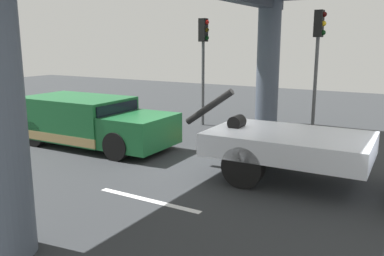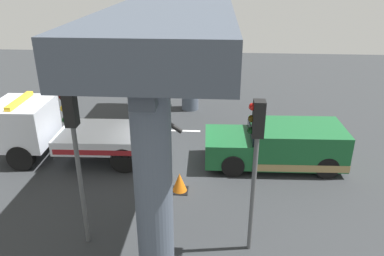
# 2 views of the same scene
# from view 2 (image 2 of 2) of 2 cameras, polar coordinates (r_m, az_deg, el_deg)

# --- Properties ---
(ground_plane) EXTENTS (60.00, 40.00, 0.10)m
(ground_plane) POSITION_cam_2_polar(r_m,az_deg,el_deg) (15.14, -4.19, -4.99)
(ground_plane) COLOR #2D3033
(lane_stripe_west) EXTENTS (2.60, 0.16, 0.01)m
(lane_stripe_west) POSITION_cam_2_polar(r_m,az_deg,el_deg) (18.03, 16.37, -0.87)
(lane_stripe_west) COLOR silver
(lane_stripe_west) RESTS_ON ground
(lane_stripe_mid) EXTENTS (2.60, 0.16, 0.01)m
(lane_stripe_mid) POSITION_cam_2_polar(r_m,az_deg,el_deg) (17.69, -2.94, -0.37)
(lane_stripe_mid) COLOR silver
(lane_stripe_mid) RESTS_ON ground
(lane_stripe_east) EXTENTS (2.60, 0.16, 0.01)m
(lane_stripe_east) POSITION_cam_2_polar(r_m,az_deg,el_deg) (19.31, -20.92, 0.14)
(lane_stripe_east) COLOR silver
(lane_stripe_east) RESTS_ON ground
(tow_truck_white) EXTENTS (7.28, 2.55, 2.46)m
(tow_truck_white) POSITION_cam_2_polar(r_m,az_deg,el_deg) (15.65, -19.33, -0.25)
(tow_truck_white) COLOR silver
(tow_truck_white) RESTS_ON ground
(towed_van_green) EXTENTS (5.25, 2.34, 1.58)m
(towed_van_green) POSITION_cam_2_polar(r_m,az_deg,el_deg) (14.84, 13.22, -2.62)
(towed_van_green) COLOR #195B2D
(towed_van_green) RESTS_ON ground
(overpass_structure) EXTENTS (3.60, 13.68, 6.02)m
(overpass_structure) POSITION_cam_2_polar(r_m,az_deg,el_deg) (13.39, -2.18, 14.61)
(overpass_structure) COLOR #4C5666
(overpass_structure) RESTS_ON ground
(traffic_light_near) EXTENTS (0.39, 0.32, 4.28)m
(traffic_light_near) POSITION_cam_2_polar(r_m,az_deg,el_deg) (9.27, 9.60, -2.69)
(traffic_light_near) COLOR #515456
(traffic_light_near) RESTS_ON ground
(traffic_light_far) EXTENTS (0.39, 0.32, 4.43)m
(traffic_light_far) POSITION_cam_2_polar(r_m,az_deg,el_deg) (9.82, -17.46, -1.30)
(traffic_light_far) COLOR #515456
(traffic_light_far) RESTS_ON ground
(traffic_cone_orange) EXTENTS (0.57, 0.57, 0.68)m
(traffic_cone_orange) POSITION_cam_2_polar(r_m,az_deg,el_deg) (12.99, -1.89, -8.26)
(traffic_cone_orange) COLOR orange
(traffic_cone_orange) RESTS_ON ground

